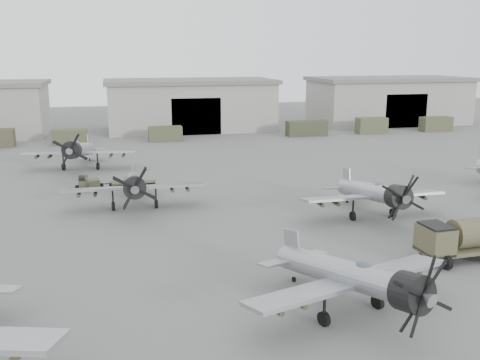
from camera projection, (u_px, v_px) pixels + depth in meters
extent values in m
plane|color=#626260|center=(326.00, 254.00, 35.64)|extent=(220.00, 220.00, 0.00)
cube|color=gray|center=(190.00, 107.00, 93.38)|extent=(28.00, 14.00, 8.00)
cube|color=#63635E|center=(190.00, 81.00, 92.38)|extent=(29.00, 14.80, 0.70)
cube|color=black|center=(196.00, 117.00, 87.17)|extent=(8.12, 0.40, 6.00)
cube|color=gray|center=(388.00, 102.00, 102.03)|extent=(28.00, 14.00, 8.00)
cube|color=#63635E|center=(389.00, 79.00, 101.02)|extent=(29.00, 14.80, 0.70)
cube|color=black|center=(406.00, 111.00, 95.82)|extent=(8.12, 0.40, 6.00)
cube|color=#40432C|center=(70.00, 137.00, 78.24)|extent=(4.96, 2.20, 2.21)
cube|color=#40442C|center=(165.00, 134.00, 81.41)|extent=(5.05, 2.20, 2.22)
cube|color=#343925|center=(307.00, 128.00, 86.58)|extent=(6.60, 2.20, 2.44)
cube|color=#444A30|center=(371.00, 126.00, 89.18)|extent=(5.06, 2.20, 2.62)
cube|color=#43472E|center=(436.00, 124.00, 91.96)|extent=(5.36, 2.20, 2.43)
cylinder|color=#96989E|center=(343.00, 273.00, 27.31)|extent=(4.30, 10.01, 2.96)
cylinder|color=black|center=(412.00, 293.00, 23.43)|extent=(2.16, 1.96, 1.97)
cube|color=#96989E|center=(350.00, 281.00, 26.89)|extent=(11.93, 5.47, 0.53)
cube|color=#96989E|center=(292.00, 244.00, 31.01)|extent=(0.57, 1.54, 1.89)
ellipsoid|color=#3F4C54|center=(365.00, 267.00, 25.85)|extent=(0.88, 1.25, 0.53)
cylinder|color=black|center=(324.00, 319.00, 26.19)|extent=(0.48, 0.80, 0.76)
cylinder|color=black|center=(378.00, 302.00, 27.98)|extent=(0.48, 0.80, 0.76)
cylinder|color=black|center=(294.00, 279.00, 31.25)|extent=(0.20, 0.32, 0.30)
cylinder|color=gray|center=(134.00, 183.00, 46.19)|extent=(1.66, 10.14, 2.98)
cylinder|color=black|center=(135.00, 188.00, 41.76)|extent=(1.85, 1.55, 1.98)
cube|color=gray|center=(134.00, 187.00, 45.70)|extent=(11.96, 2.38, 0.54)
cube|color=gray|center=(133.00, 171.00, 50.41)|extent=(0.15, 1.59, 1.90)
ellipsoid|color=#3F4C54|center=(134.00, 177.00, 44.54)|extent=(0.60, 1.16, 0.53)
cylinder|color=black|center=(113.00, 206.00, 45.50)|extent=(0.28, 0.77, 0.76)
cylinder|color=black|center=(156.00, 204.00, 46.24)|extent=(0.28, 0.77, 0.76)
cylinder|color=black|center=(134.00, 193.00, 50.63)|extent=(0.12, 0.31, 0.31)
cylinder|color=#9EA1A7|center=(370.00, 191.00, 43.52)|extent=(1.46, 9.99, 2.94)
cylinder|color=black|center=(399.00, 197.00, 39.18)|extent=(1.80, 1.50, 1.96)
cube|color=#9EA1A7|center=(373.00, 196.00, 43.04)|extent=(11.77, 2.14, 0.53)
cube|color=#9EA1A7|center=(347.00, 178.00, 47.67)|extent=(0.12, 1.57, 1.88)
ellipsoid|color=#3F4C54|center=(379.00, 186.00, 41.90)|extent=(0.57, 1.13, 0.53)
cylinder|color=black|center=(353.00, 216.00, 42.80)|extent=(0.27, 0.75, 0.75)
cylinder|color=black|center=(393.00, 213.00, 43.63)|extent=(0.27, 0.75, 0.75)
cylinder|color=black|center=(347.00, 201.00, 47.88)|extent=(0.11, 0.30, 0.30)
cylinder|color=#9FA0A7|center=(81.00, 149.00, 61.70)|extent=(3.11, 10.84, 3.16)
cylinder|color=black|center=(72.00, 150.00, 56.92)|extent=(2.14, 1.87, 2.11)
cube|color=#9FA0A7|center=(80.00, 153.00, 61.18)|extent=(12.85, 4.10, 0.57)
cube|color=#9FA0A7|center=(89.00, 141.00, 66.28)|extent=(0.37, 1.68, 2.02)
ellipsoid|color=#3F4C54|center=(78.00, 144.00, 59.92)|extent=(0.78, 1.29, 0.57)
cylinder|color=black|center=(64.00, 167.00, 61.19)|extent=(0.40, 0.84, 0.81)
cylinder|color=black|center=(98.00, 166.00, 61.51)|extent=(0.40, 0.84, 0.81)
cylinder|color=black|center=(90.00, 160.00, 66.50)|extent=(0.17, 0.34, 0.32)
cube|color=#4B4931|center=(470.00, 247.00, 34.68)|extent=(7.17, 2.63, 0.25)
cube|color=#4B4931|center=(435.00, 239.00, 33.76)|extent=(1.72, 2.39, 1.72)
cube|color=black|center=(436.00, 226.00, 33.55)|extent=(1.60, 2.09, 0.15)
cylinder|color=black|center=(447.00, 263.00, 32.95)|extent=(0.34, 0.92, 0.91)
cube|color=#44492F|center=(89.00, 184.00, 52.17)|extent=(2.11, 1.43, 0.88)
cube|color=black|center=(82.00, 179.00, 51.82)|extent=(0.66, 1.05, 0.55)
cylinder|color=black|center=(89.00, 187.00, 52.24)|extent=(1.39, 0.77, 0.62)
cylinder|color=black|center=(104.00, 184.00, 52.67)|extent=(1.33, 0.24, 0.09)
cube|color=#44492F|center=(132.00, 182.00, 53.60)|extent=(4.34, 2.02, 0.20)
cylinder|color=black|center=(132.00, 184.00, 53.66)|extent=(1.70, 0.67, 0.49)
cylinder|color=#44492F|center=(132.00, 180.00, 53.55)|extent=(1.58, 0.53, 0.35)
imported|color=#44442C|center=(87.00, 183.00, 51.58)|extent=(0.50, 0.68, 1.73)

